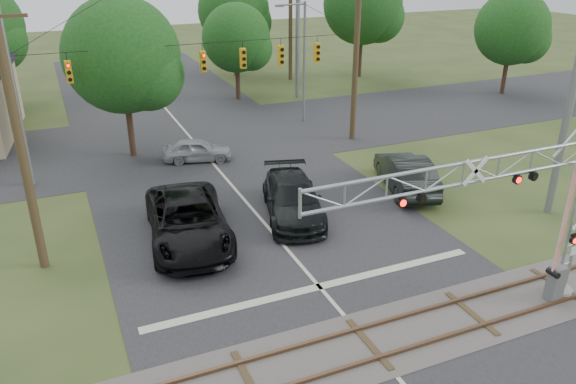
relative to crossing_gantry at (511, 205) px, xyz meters
name	(u,v)px	position (x,y,z in m)	size (l,w,h in m)	color
road_main	(273,234)	(-4.56, 8.35, -4.11)	(14.00, 90.00, 0.02)	#242426
road_cross	(192,139)	(-4.56, 22.35, -4.11)	(90.00, 12.00, 0.02)	#242426
railroad_track	(369,344)	(-4.56, 0.35, -4.09)	(90.00, 3.20, 0.17)	#4A4440
crossing_gantry	(511,205)	(0.00, 0.00, 0.00)	(10.72, 0.84, 6.58)	gray
traffic_signal_span	(219,59)	(-3.68, 18.35, 1.61)	(19.34, 0.36, 11.50)	slate
pickup_black	(188,221)	(-8.04, 9.17, -3.17)	(3.16, 6.86, 1.91)	black
car_dark	(293,199)	(-3.08, 9.64, -3.26)	(2.41, 5.93, 1.72)	black
sedan_silver	(197,150)	(-5.20, 18.39, -3.46)	(1.56, 3.88, 1.32)	#93959A
suv_dark	(406,173)	(3.39, 10.16, -3.21)	(1.94, 5.55, 1.83)	black
streetlight	(302,57)	(3.53, 23.06, 0.40)	(2.16, 0.22, 8.08)	slate
utility_poles	(252,38)	(-0.66, 21.28, 2.12)	(26.20, 30.86, 14.23)	#40311D
treeline	(188,26)	(-1.93, 32.21, 1.61)	(54.32, 24.92, 10.05)	#382419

